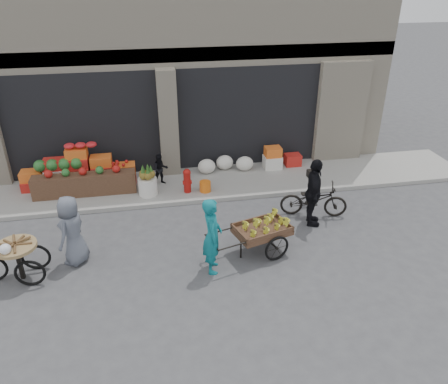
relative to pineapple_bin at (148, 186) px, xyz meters
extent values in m
plane|color=#424244|center=(0.75, -3.60, -0.37)|extent=(80.00, 80.00, 0.00)
cube|color=gray|center=(0.75, 0.50, -0.31)|extent=(18.00, 2.20, 0.12)
cube|color=beige|center=(0.75, 4.60, 3.13)|extent=(14.00, 6.00, 7.00)
cube|color=gray|center=(0.75, 1.75, 3.23)|extent=(14.00, 0.30, 0.40)
cube|color=black|center=(-1.73, 2.40, 1.30)|extent=(4.40, 1.60, 3.10)
cube|color=black|center=(3.23, 2.40, 1.30)|extent=(4.40, 1.60, 3.10)
cube|color=beige|center=(0.75, 1.55, 1.30)|extent=(0.55, 0.80, 3.22)
cube|color=brown|center=(-1.73, 0.35, 0.05)|extent=(2.80, 0.45, 0.60)
sphere|color=#1E5923|center=(-2.42, 0.85, 0.49)|extent=(0.34, 0.34, 0.34)
cylinder|color=silver|center=(0.00, 0.00, 0.00)|extent=(0.52, 0.52, 0.50)
cylinder|color=#A5140F|center=(1.10, -0.05, 0.03)|extent=(0.20, 0.20, 0.56)
sphere|color=#A5140F|center=(1.10, -0.05, 0.35)|extent=(0.22, 0.22, 0.22)
cylinder|color=orange|center=(1.60, -0.10, -0.10)|extent=(0.32, 0.32, 0.30)
ellipsoid|color=silver|center=(2.42, 1.10, -0.03)|extent=(1.70, 0.60, 0.44)
imported|color=black|center=(0.40, 0.60, 0.21)|extent=(0.51, 0.43, 0.93)
cube|color=brown|center=(2.46, -3.08, 0.18)|extent=(1.38, 1.09, 0.11)
torus|color=black|center=(2.71, -3.45, -0.07)|extent=(0.60, 0.22, 0.61)
torus|color=black|center=(2.46, -2.63, -0.07)|extent=(0.60, 0.22, 0.61)
cylinder|color=black|center=(1.95, -3.23, -0.12)|extent=(0.04, 0.04, 0.50)
imported|color=#0F6C76|center=(1.26, -3.52, 0.49)|extent=(0.48, 0.67, 1.72)
cylinder|color=#9E7F51|center=(-2.72, -3.09, 0.43)|extent=(0.86, 0.86, 0.07)
cube|color=black|center=(-2.72, -3.09, 0.03)|extent=(0.08, 0.08, 0.80)
torus|color=black|center=(-2.47, -3.38, -0.06)|extent=(0.62, 0.07, 0.62)
torus|color=black|center=(-2.46, -2.82, -0.06)|extent=(0.62, 0.07, 0.62)
imported|color=slate|center=(-1.65, -2.69, 0.43)|extent=(0.80, 0.93, 1.60)
imported|color=black|center=(4.21, -1.73, 0.08)|extent=(1.81, 1.04, 0.90)
imported|color=black|center=(4.01, -2.13, 0.51)|extent=(0.70, 1.11, 1.76)
camera|label=1|loc=(0.11, -11.05, 5.51)|focal=35.00mm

